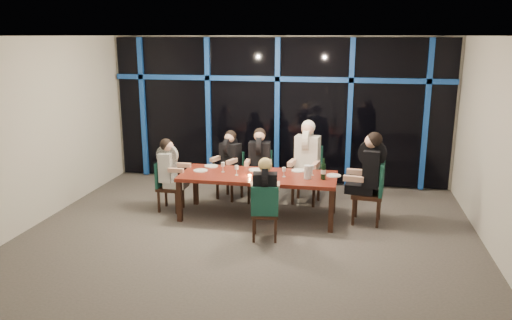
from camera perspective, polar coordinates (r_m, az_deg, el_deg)
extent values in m
plane|color=#5D5752|center=(7.82, -0.84, -8.54)|extent=(7.00, 7.00, 0.00)
cube|color=silver|center=(10.29, 2.54, 5.64)|extent=(7.00, 0.04, 3.00)
cube|color=silver|center=(4.58, -8.57, -5.32)|extent=(7.00, 0.04, 3.00)
cube|color=silver|center=(8.78, -23.90, 2.97)|extent=(0.04, 6.00, 3.00)
cube|color=silver|center=(7.51, 26.28, 1.01)|extent=(0.04, 6.00, 3.00)
cube|color=white|center=(7.22, -0.93, 14.01)|extent=(7.00, 6.00, 0.04)
cube|color=black|center=(10.23, 2.49, 5.59)|extent=(6.86, 0.04, 2.94)
cube|color=#13409A|center=(10.98, -12.77, 5.84)|extent=(0.10, 0.10, 2.94)
cube|color=#13409A|center=(10.49, -5.45, 5.75)|extent=(0.10, 0.10, 2.94)
cube|color=#13409A|center=(10.18, 2.45, 5.55)|extent=(0.10, 0.10, 2.94)
cube|color=#13409A|center=(10.07, 10.67, 5.23)|extent=(0.10, 0.10, 2.94)
cube|color=#13409A|center=(10.17, 18.88, 4.80)|extent=(0.10, 0.10, 2.94)
cube|color=#13409A|center=(10.10, 2.49, 9.25)|extent=(6.86, 0.10, 0.10)
cube|color=#FF2D14|center=(10.36, 8.89, 9.16)|extent=(0.60, 0.05, 0.35)
cube|color=maroon|center=(8.33, 0.26, -1.87)|extent=(2.60, 1.00, 0.06)
cube|color=black|center=(8.35, -8.73, -4.70)|extent=(0.08, 0.08, 0.69)
cube|color=black|center=(7.90, 8.58, -5.80)|extent=(0.08, 0.08, 0.69)
cube|color=black|center=(9.14, -6.90, -2.97)|extent=(0.08, 0.08, 0.69)
cube|color=black|center=(8.73, 8.84, -3.86)|extent=(0.08, 0.08, 0.69)
cube|color=black|center=(9.39, -3.04, -2.00)|extent=(0.53, 0.53, 0.05)
cube|color=#1A5344|center=(9.47, -2.42, -0.30)|extent=(0.40, 0.19, 0.46)
cube|color=black|center=(9.42, -4.42, -3.37)|extent=(0.05, 0.05, 0.38)
cube|color=black|center=(9.23, -2.77, -3.70)|extent=(0.05, 0.05, 0.38)
cube|color=black|center=(9.67, -3.26, -2.87)|extent=(0.05, 0.05, 0.38)
cube|color=black|center=(9.49, -1.63, -3.19)|extent=(0.05, 0.05, 0.38)
cube|color=black|center=(9.20, 0.38, -2.16)|extent=(0.46, 0.46, 0.06)
cube|color=#1A5344|center=(9.32, 0.52, -0.29)|extent=(0.44, 0.08, 0.48)
cube|color=black|center=(9.13, -0.84, -3.82)|extent=(0.04, 0.04, 0.41)
cube|color=black|center=(9.09, 1.34, -3.91)|extent=(0.04, 0.04, 0.41)
cube|color=black|center=(9.46, -0.55, -3.18)|extent=(0.04, 0.04, 0.41)
cube|color=black|center=(9.42, 1.55, -3.26)|extent=(0.04, 0.04, 0.41)
cube|color=black|center=(9.16, 5.76, -1.98)|extent=(0.56, 0.56, 0.06)
cube|color=#1A5344|center=(9.29, 6.13, 0.09)|extent=(0.49, 0.13, 0.54)
cube|color=black|center=(9.10, 4.23, -3.76)|extent=(0.05, 0.05, 0.45)
cube|color=black|center=(9.01, 6.61, -4.00)|extent=(0.05, 0.05, 0.45)
cube|color=black|center=(9.46, 4.87, -3.08)|extent=(0.05, 0.05, 0.45)
cube|color=black|center=(9.37, 7.16, -3.30)|extent=(0.05, 0.05, 0.45)
cube|color=black|center=(8.88, -9.73, -3.16)|extent=(0.42, 0.42, 0.05)
cube|color=#1A5344|center=(8.88, -10.88, -1.57)|extent=(0.06, 0.41, 0.45)
cube|color=black|center=(8.75, -9.07, -4.90)|extent=(0.04, 0.04, 0.38)
cube|color=black|center=(9.03, -8.33, -4.25)|extent=(0.04, 0.04, 0.38)
cube|color=black|center=(8.87, -11.04, -4.73)|extent=(0.04, 0.04, 0.38)
cube|color=black|center=(9.15, -10.24, -4.09)|extent=(0.04, 0.04, 0.38)
cube|color=black|center=(8.36, 12.61, -3.87)|extent=(0.53, 0.53, 0.06)
cube|color=#1A5344|center=(8.26, 14.19, -2.08)|extent=(0.11, 0.48, 0.54)
cube|color=black|center=(8.64, 11.35, -5.01)|extent=(0.05, 0.05, 0.45)
cube|color=black|center=(8.27, 11.06, -5.86)|extent=(0.05, 0.05, 0.45)
cube|color=black|center=(8.61, 13.91, -5.22)|extent=(0.05, 0.05, 0.45)
cube|color=black|center=(8.25, 13.73, -6.07)|extent=(0.05, 0.05, 0.45)
cube|color=black|center=(7.55, 1.04, -6.11)|extent=(0.45, 0.45, 0.05)
cube|color=#1A5344|center=(7.30, 1.00, -4.81)|extent=(0.41, 0.10, 0.45)
cube|color=black|center=(7.77, 2.28, -7.21)|extent=(0.04, 0.04, 0.38)
cube|color=black|center=(7.78, -0.12, -7.16)|extent=(0.04, 0.04, 0.38)
cube|color=black|center=(7.47, 2.24, -8.10)|extent=(0.04, 0.04, 0.38)
cube|color=black|center=(7.49, -0.26, -8.06)|extent=(0.04, 0.04, 0.38)
cube|color=black|center=(9.28, -3.43, -1.61)|extent=(0.45, 0.48, 0.13)
cube|color=black|center=(9.31, -2.94, 0.39)|extent=(0.42, 0.34, 0.51)
cylinder|color=black|center=(9.27, -2.95, 1.60)|extent=(0.22, 0.39, 0.38)
sphere|color=tan|center=(9.22, -3.03, 2.58)|extent=(0.19, 0.19, 0.19)
sphere|color=black|center=(9.24, -2.90, 2.78)|extent=(0.21, 0.21, 0.21)
cube|color=tan|center=(9.25, -4.65, 0.14)|extent=(0.17, 0.28, 0.07)
cube|color=tan|center=(9.04, -2.79, -0.16)|extent=(0.17, 0.28, 0.07)
cube|color=black|center=(9.07, 0.29, -1.78)|extent=(0.37, 0.43, 0.14)
cube|color=black|center=(9.13, 0.41, 0.41)|extent=(0.40, 0.26, 0.54)
cylinder|color=black|center=(9.08, 0.41, 1.72)|extent=(0.12, 0.41, 0.41)
sphere|color=tan|center=(9.03, 0.40, 2.77)|extent=(0.20, 0.20, 0.20)
sphere|color=black|center=(9.06, 0.43, 3.00)|extent=(0.22, 0.22, 0.22)
cube|color=tan|center=(8.95, -0.99, -0.29)|extent=(0.10, 0.29, 0.08)
cube|color=tan|center=(8.90, 1.47, -0.36)|extent=(0.10, 0.29, 0.08)
cube|color=silver|center=(9.01, 5.57, -1.54)|extent=(0.45, 0.51, 0.15)
cube|color=silver|center=(9.08, 5.90, 0.90)|extent=(0.47, 0.32, 0.60)
cylinder|color=silver|center=(9.03, 5.93, 2.36)|extent=(0.18, 0.46, 0.45)
sphere|color=tan|center=(8.98, 5.93, 3.55)|extent=(0.23, 0.23, 0.23)
sphere|color=silver|center=(9.01, 6.00, 3.79)|extent=(0.25, 0.25, 0.25)
cube|color=tan|center=(8.93, 4.12, -0.32)|extent=(0.14, 0.33, 0.09)
cube|color=tan|center=(8.83, 6.81, -0.56)|extent=(0.14, 0.33, 0.09)
cube|color=black|center=(8.82, -9.10, -2.65)|extent=(0.39, 0.34, 0.13)
cube|color=black|center=(8.79, -10.05, -0.72)|extent=(0.23, 0.37, 0.51)
cylinder|color=black|center=(8.74, -10.11, 0.54)|extent=(0.38, 0.10, 0.38)
sphere|color=tan|center=(8.70, -10.04, 1.58)|extent=(0.19, 0.19, 0.19)
sphere|color=black|center=(8.71, -10.27, 1.76)|extent=(0.21, 0.21, 0.21)
cube|color=tan|center=(8.55, -9.16, -1.17)|extent=(0.27, 0.08, 0.07)
cube|color=tan|center=(8.88, -8.31, -0.57)|extent=(0.27, 0.08, 0.07)
cube|color=black|center=(8.34, 11.77, -3.10)|extent=(0.49, 0.43, 0.15)
cube|color=black|center=(8.23, 13.07, -0.84)|extent=(0.30, 0.45, 0.60)
cylinder|color=black|center=(8.17, 13.17, 0.76)|extent=(0.46, 0.16, 0.45)
sphere|color=tan|center=(8.13, 13.09, 2.09)|extent=(0.22, 0.22, 0.22)
sphere|color=black|center=(8.12, 13.40, 2.29)|extent=(0.25, 0.25, 0.25)
cube|color=tan|center=(8.49, 11.41, -1.33)|extent=(0.33, 0.12, 0.09)
cube|color=tan|center=(8.08, 11.08, -2.11)|extent=(0.33, 0.12, 0.09)
cube|color=black|center=(7.62, 1.07, -5.20)|extent=(0.37, 0.42, 0.13)
cube|color=black|center=(7.39, 1.04, -3.40)|extent=(0.38, 0.26, 0.50)
cylinder|color=black|center=(7.34, 1.05, -1.93)|extent=(0.14, 0.39, 0.38)
sphere|color=tan|center=(7.31, 1.06, -0.67)|extent=(0.19, 0.19, 0.19)
sphere|color=tan|center=(7.27, 1.05, -0.54)|extent=(0.21, 0.21, 0.21)
cube|color=tan|center=(7.59, 2.46, -2.95)|extent=(0.11, 0.28, 0.07)
cube|color=tan|center=(7.61, -0.25, -2.91)|extent=(0.11, 0.28, 0.07)
cylinder|color=white|center=(8.86, -5.15, -0.70)|extent=(0.24, 0.24, 0.01)
cylinder|color=white|center=(8.58, -0.05, -1.13)|extent=(0.24, 0.24, 0.01)
cylinder|color=white|center=(8.56, 4.87, -1.21)|extent=(0.24, 0.24, 0.01)
cylinder|color=white|center=(8.59, -6.36, -1.19)|extent=(0.24, 0.24, 0.01)
cylinder|color=white|center=(8.34, 8.88, -1.76)|extent=(0.24, 0.24, 0.01)
cylinder|color=white|center=(7.97, 1.20, -2.33)|extent=(0.24, 0.24, 0.01)
cylinder|color=black|center=(8.09, 7.70, -1.33)|extent=(0.08, 0.08, 0.25)
cylinder|color=black|center=(8.04, 7.75, -0.13)|extent=(0.03, 0.03, 0.10)
cylinder|color=silver|center=(8.09, 7.70, -1.33)|extent=(0.08, 0.08, 0.07)
cylinder|color=silver|center=(8.10, 5.93, -1.38)|extent=(0.12, 0.12, 0.22)
cylinder|color=silver|center=(8.09, 6.41, -1.25)|extent=(0.02, 0.02, 0.15)
cylinder|color=#FFAA4C|center=(8.21, -0.72, -1.77)|extent=(0.05, 0.05, 0.03)
cylinder|color=silver|center=(8.29, -2.23, -1.72)|extent=(0.06, 0.06, 0.01)
cylinder|color=silver|center=(8.28, -2.24, -1.38)|extent=(0.01, 0.01, 0.10)
cylinder|color=silver|center=(8.26, -2.24, -0.84)|extent=(0.06, 0.06, 0.07)
cylinder|color=silver|center=(8.45, 0.48, -1.41)|extent=(0.06, 0.06, 0.01)
cylinder|color=silver|center=(8.44, 0.48, -1.09)|extent=(0.01, 0.01, 0.09)
cylinder|color=silver|center=(8.42, 0.48, -0.57)|extent=(0.06, 0.06, 0.06)
cylinder|color=silver|center=(8.20, 3.21, -1.90)|extent=(0.06, 0.06, 0.01)
cylinder|color=silver|center=(8.19, 3.21, -1.58)|extent=(0.01, 0.01, 0.09)
cylinder|color=silver|center=(8.17, 3.22, -1.07)|extent=(0.06, 0.06, 0.06)
cylinder|color=silver|center=(8.49, -3.79, -1.36)|extent=(0.06, 0.06, 0.01)
cylinder|color=silver|center=(8.48, -3.80, -1.03)|extent=(0.01, 0.01, 0.10)
cylinder|color=silver|center=(8.46, -3.81, -0.50)|extent=(0.06, 0.06, 0.07)
cylinder|color=silver|center=(8.33, 6.43, -1.71)|extent=(0.06, 0.06, 0.01)
cylinder|color=silver|center=(8.32, 6.44, -1.37)|extent=(0.01, 0.01, 0.10)
cylinder|color=silver|center=(8.30, 6.45, -0.82)|extent=(0.07, 0.07, 0.07)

